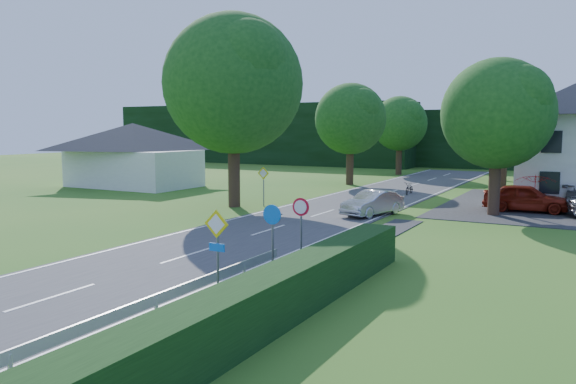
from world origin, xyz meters
The scene contains 24 objects.
road centered at (0.00, 20.00, 0.02)m, with size 7.00×80.00×0.04m, color #3C3C3F.
parking_pad centered at (12.00, 33.00, 0.02)m, with size 14.00×16.00×0.04m, color #272729.
line_edge_left centered at (-3.25, 20.00, 0.04)m, with size 0.12×80.00×0.01m, color white.
line_edge_right centered at (3.25, 20.00, 0.04)m, with size 0.12×80.00×0.01m, color white.
line_centre centered at (0.00, 20.00, 0.04)m, with size 0.12×80.00×0.01m, color white, non-canonical shape.
tree_main centered at (-6.00, 24.00, 5.82)m, with size 9.40×9.40×11.64m, color #174915, non-canonical shape.
tree_left_far centered at (-5.00, 40.00, 4.29)m, with size 7.00×7.00×8.58m, color #174915, non-canonical shape.
tree_right_far centered at (7.00, 42.00, 4.54)m, with size 7.40×7.40×9.09m, color #174915, non-canonical shape.
tree_left_back centered at (-4.50, 52.00, 4.04)m, with size 6.60×6.60×8.07m, color #174915, non-canonical shape.
tree_right_back centered at (6.00, 50.00, 3.78)m, with size 6.20×6.20×7.56m, color #174915, non-canonical shape.
tree_right_mid centered at (8.50, 28.00, 4.29)m, with size 7.00×7.00×8.58m, color #174915, non-canonical shape.
treeline_left centered at (-28.00, 62.00, 4.00)m, with size 44.00×6.00×8.00m, color black.
treeline_right centered at (8.00, 66.00, 3.50)m, with size 30.00×5.00×7.00m, color black.
bungalow_left centered at (-20.00, 30.00, 2.71)m, with size 11.00×6.50×5.20m.
streetlight centered at (8.06, 30.00, 4.46)m, with size 2.03×0.18×8.00m.
sign_priority_right centered at (4.30, 7.98, 1.80)m, with size 0.78×0.09×2.59m.
sign_roundabout centered at (4.30, 10.98, 1.67)m, with size 0.64×0.08×2.37m.
sign_speed_limit centered at (4.30, 12.97, 1.77)m, with size 0.64×0.11×2.37m.
sign_priority_left centered at (-4.50, 24.98, 1.72)m, with size 0.78×0.09×2.44m.
moving_car centered at (2.70, 24.63, 0.71)m, with size 1.43×4.09×1.35m, color silver.
motorcycle centered at (1.60, 35.30, 0.48)m, with size 0.58×1.66×0.87m, color black.
parked_car_red centered at (9.91, 30.16, 0.83)m, with size 1.87×4.64×1.58m, color maroon.
parked_car_silver_a centered at (11.57, 37.00, 0.89)m, with size 1.79×5.14×1.69m, color #A0A1A5.
parasol centered at (10.30, 31.07, 1.08)m, with size 2.28×2.32×2.09m, color red.
Camera 1 is at (13.25, -4.32, 4.80)m, focal length 35.00 mm.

